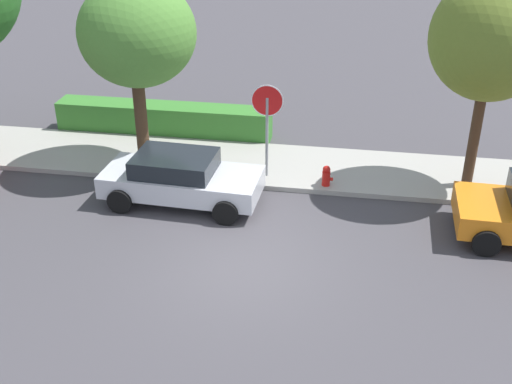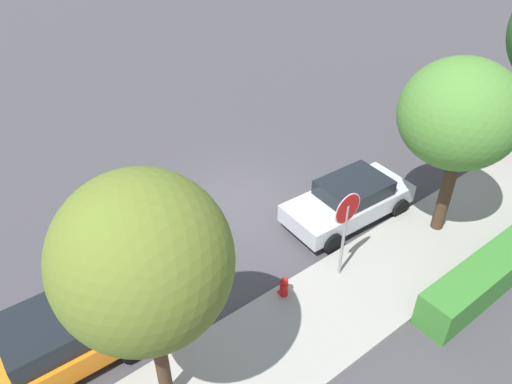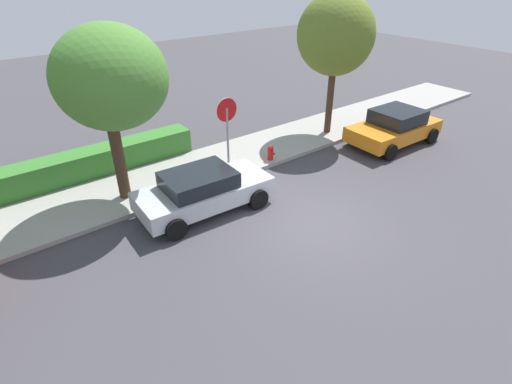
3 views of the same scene
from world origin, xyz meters
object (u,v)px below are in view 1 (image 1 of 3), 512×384
Objects in this scene: street_tree_near_corner at (137,34)px; fire_hydrant at (326,178)px; stop_sign at (267,115)px; parked_car_silver at (180,178)px; street_tree_mid_block at (492,38)px.

street_tree_near_corner reaches higher than fire_hydrant.
stop_sign reaches higher than fire_hydrant.
stop_sign is at bearing 38.59° from parked_car_silver.
fire_hydrant is at bearing -11.05° from stop_sign.
parked_car_silver is 0.73× the size of street_tree_mid_block.
street_tree_mid_block is 5.37m from fire_hydrant.
stop_sign is 3.87× the size of fire_hydrant.
street_tree_near_corner is 0.94× the size of street_tree_mid_block.
fire_hydrant is (3.68, 1.28, -0.33)m from parked_car_silver.
street_tree_mid_block is at bearing 3.81° from stop_sign.
stop_sign is at bearing -5.06° from street_tree_near_corner.
street_tree_near_corner is at bearing -179.68° from street_tree_mid_block.
street_tree_near_corner is 8.98m from street_tree_mid_block.
fire_hydrant is at bearing 19.14° from parked_car_silver.
fire_hydrant is (5.20, -0.64, -3.51)m from street_tree_near_corner.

